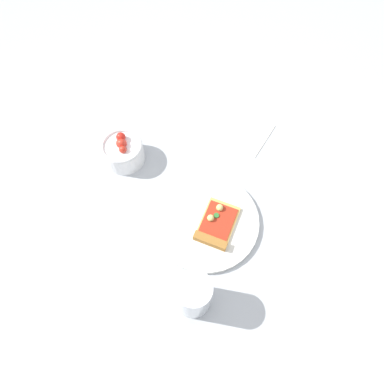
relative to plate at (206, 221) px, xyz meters
name	(u,v)px	position (x,y,z in m)	size (l,w,h in m)	color
ground_plane	(202,205)	(-0.03, 0.04, -0.01)	(2.40, 2.40, 0.00)	#B2B7BC
plate	(206,221)	(0.00, 0.00, 0.00)	(0.27, 0.27, 0.01)	silver
pizza_slice_main	(216,226)	(0.03, -0.01, 0.01)	(0.10, 0.13, 0.02)	#E5B256
salad_bowl	(123,151)	(-0.29, 0.07, 0.03)	(0.11, 0.11, 0.08)	white
soda_glass	(194,295)	(0.07, -0.19, 0.06)	(0.08, 0.08, 0.13)	silver
paper_napkin	(243,131)	(-0.03, 0.31, -0.01)	(0.14, 0.13, 0.00)	silver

